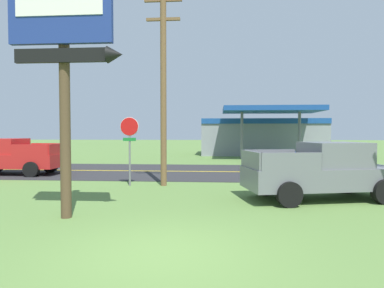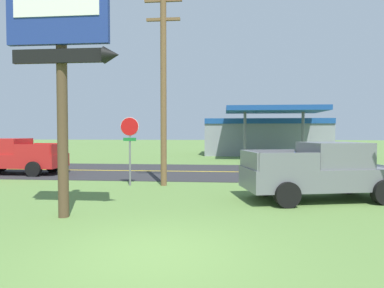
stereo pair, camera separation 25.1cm
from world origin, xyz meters
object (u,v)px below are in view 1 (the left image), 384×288
Objects in this scene: pickup_grey_parked_on_lawn at (323,171)px; car_blue_near_lane at (319,156)px; stop_sign at (130,139)px; utility_pole at (163,82)px; motel_sign at (64,36)px; pickup_red_on_road at (12,157)px; gas_station at (261,136)px.

pickup_grey_parked_on_lawn reaches higher than car_blue_near_lane.
utility_pole is (1.44, 0.18, 2.43)m from stop_sign.
motel_sign is at bearing -106.82° from utility_pole.
pickup_grey_parked_on_lawn is 9.92m from car_blue_near_lane.
motel_sign is at bearing -50.57° from pickup_red_on_road.
motel_sign is 2.36× the size of stop_sign.
utility_pole is 1.62× the size of pickup_red_on_road.
pickup_grey_parked_on_lawn is at bearing -22.69° from utility_pole.
pickup_grey_parked_on_lawn is at bearing 22.43° from motel_sign.
motel_sign is 9.12m from pickup_grey_parked_on_lawn.
pickup_grey_parked_on_lawn is (-0.88, -22.45, -0.98)m from gas_station.
motel_sign is at bearing -157.57° from pickup_grey_parked_on_lawn.
pickup_grey_parked_on_lawn is at bearing -17.34° from stop_sign.
stop_sign reaches higher than car_blue_near_lane.
motel_sign is at bearing -92.71° from stop_sign.
pickup_red_on_road is (-7.40, 3.23, -1.06)m from stop_sign.
utility_pole reaches higher than pickup_red_on_road.
stop_sign is at bearing -23.58° from pickup_red_on_road.
stop_sign is 0.57× the size of pickup_red_on_road.
car_blue_near_lane is (1.87, -12.91, -1.11)m from gas_station.
car_blue_near_lane is at bearing -81.76° from gas_station.
gas_station reaches higher than stop_sign.
pickup_red_on_road is (-8.84, 3.05, -3.49)m from utility_pole.
utility_pole is at bearing -19.04° from pickup_red_on_road.
pickup_grey_parked_on_lawn is 15.78m from pickup_red_on_road.
gas_station is at bearing 47.21° from pickup_red_on_road.
utility_pole reaches higher than stop_sign.
motel_sign is 6.14m from stop_sign.
stop_sign is at bearing -173.02° from utility_pole.
utility_pole is 0.70× the size of gas_station.
pickup_red_on_road is at bearing 156.42° from stop_sign.
car_blue_near_lane is (8.69, 7.05, -3.63)m from utility_pole.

